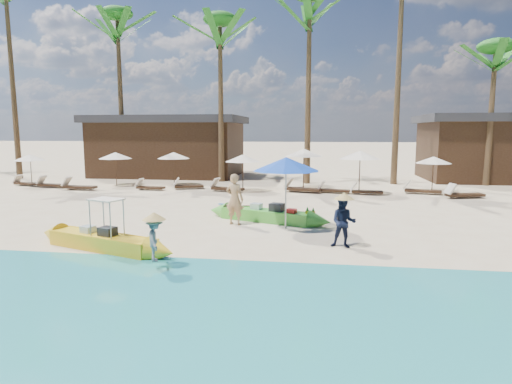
# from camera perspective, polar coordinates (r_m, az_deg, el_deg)

# --- Properties ---
(ground) EXTENTS (240.00, 240.00, 0.00)m
(ground) POSITION_cam_1_polar(r_m,az_deg,el_deg) (13.40, -4.08, -5.82)
(ground) COLOR beige
(ground) RESTS_ON ground
(wet_sand_strip) EXTENTS (240.00, 4.50, 0.01)m
(wet_sand_strip) POSITION_cam_1_polar(r_m,az_deg,el_deg) (8.80, -11.19, -13.49)
(wet_sand_strip) COLOR tan
(wet_sand_strip) RESTS_ON ground
(green_canoe) EXTENTS (5.20, 2.19, 0.69)m
(green_canoe) POSITION_cam_1_polar(r_m,az_deg,el_deg) (15.42, 1.36, -3.08)
(green_canoe) COLOR #50BF3A
(green_canoe) RESTS_ON ground
(yellow_canoe) EXTENTS (5.28, 2.14, 1.42)m
(yellow_canoe) POSITION_cam_1_polar(r_m,az_deg,el_deg) (12.56, -19.81, -6.16)
(yellow_canoe) COLOR yellow
(yellow_canoe) RESTS_ON ground
(tourist) EXTENTS (0.74, 0.59, 1.78)m
(tourist) POSITION_cam_1_polar(r_m,az_deg,el_deg) (14.78, -2.86, -0.97)
(tourist) COLOR tan
(tourist) RESTS_ON ground
(vendor_green) EXTENTS (0.76, 0.63, 1.43)m
(vendor_green) POSITION_cam_1_polar(r_m,az_deg,el_deg) (12.13, 11.59, -3.99)
(vendor_green) COLOR #131A35
(vendor_green) RESTS_ON ground
(vendor_yellow) EXTENTS (0.61, 0.78, 1.05)m
(vendor_yellow) POSITION_cam_1_polar(r_m,az_deg,el_deg) (10.36, -13.34, -6.15)
(vendor_yellow) COLOR gray
(vendor_yellow) RESTS_ON ground
(blue_umbrella) EXTENTS (2.21, 2.21, 2.38)m
(blue_umbrella) POSITION_cam_1_polar(r_m,az_deg,el_deg) (14.08, 4.03, 3.73)
(blue_umbrella) COLOR #99999E
(blue_umbrella) RESTS_ON ground
(resort_parasol_2) EXTENTS (1.83, 1.83, 1.88)m
(resort_parasol_2) POSITION_cam_1_polar(r_m,az_deg,el_deg) (28.50, -27.90, 4.10)
(resort_parasol_2) COLOR #372416
(resort_parasol_2) RESTS_ON ground
(lounger_2_left) EXTENTS (1.72, 0.78, 0.56)m
(lounger_2_left) POSITION_cam_1_polar(r_m,az_deg,el_deg) (28.94, -28.37, 1.11)
(lounger_2_left) COLOR #372416
(lounger_2_left) RESTS_ON ground
(resort_parasol_3) EXTENTS (1.93, 1.93, 1.99)m
(resort_parasol_3) POSITION_cam_1_polar(r_m,az_deg,el_deg) (26.83, -18.24, 4.64)
(resort_parasol_3) COLOR #372416
(resort_parasol_3) RESTS_ON ground
(lounger_3_left) EXTENTS (1.80, 0.71, 0.60)m
(lounger_3_left) POSITION_cam_1_polar(r_m,az_deg,el_deg) (27.37, -25.71, 0.96)
(lounger_3_left) COLOR #372416
(lounger_3_left) RESTS_ON ground
(lounger_3_right) EXTENTS (1.89, 0.63, 0.64)m
(lounger_3_right) POSITION_cam_1_polar(r_m,az_deg,el_deg) (25.67, -22.68, 0.74)
(lounger_3_right) COLOR #372416
(lounger_3_right) RESTS_ON ground
(resort_parasol_4) EXTENTS (1.93, 1.93, 1.98)m
(resort_parasol_4) POSITION_cam_1_polar(r_m,az_deg,el_deg) (26.12, -10.94, 4.81)
(resort_parasol_4) COLOR #372416
(resort_parasol_4) RESTS_ON ground
(lounger_4_left) EXTENTS (1.67, 0.64, 0.55)m
(lounger_4_left) POSITION_cam_1_polar(r_m,az_deg,el_deg) (24.40, -14.12, 0.70)
(lounger_4_left) COLOR #372416
(lounger_4_left) RESTS_ON ground
(lounger_4_right) EXTENTS (1.78, 1.03, 0.58)m
(lounger_4_right) POSITION_cam_1_polar(r_m,az_deg,el_deg) (24.33, -9.21, 0.84)
(lounger_4_right) COLOR #372416
(lounger_4_right) RESTS_ON ground
(resort_parasol_5) EXTENTS (1.93, 1.93, 1.98)m
(resort_parasol_5) POSITION_cam_1_polar(r_m,az_deg,el_deg) (23.03, -1.78, 4.53)
(resort_parasol_5) COLOR #372416
(resort_parasol_5) RESTS_ON ground
(lounger_5_left) EXTENTS (1.93, 1.01, 0.63)m
(lounger_5_left) POSITION_cam_1_polar(r_m,az_deg,el_deg) (23.11, -4.10, 0.59)
(lounger_5_left) COLOR #372416
(lounger_5_left) RESTS_ON ground
(resort_parasol_6) EXTENTS (2.18, 2.18, 2.24)m
(resort_parasol_6) POSITION_cam_1_polar(r_m,az_deg,el_deg) (24.48, 6.40, 5.24)
(resort_parasol_6) COLOR #372416
(resort_parasol_6) RESTS_ON ground
(lounger_6_left) EXTENTS (2.08, 1.15, 0.67)m
(lounger_6_left) POSITION_cam_1_polar(r_m,az_deg,el_deg) (22.86, 6.00, 0.52)
(lounger_6_left) COLOR #372416
(lounger_6_left) RESTS_ON ground
(lounger_6_right) EXTENTS (1.71, 0.81, 0.56)m
(lounger_6_right) POSITION_cam_1_polar(r_m,az_deg,el_deg) (22.82, 10.12, 0.33)
(lounger_6_right) COLOR #372416
(lounger_6_right) RESTS_ON ground
(resort_parasol_7) EXTENTS (2.18, 2.18, 2.24)m
(resort_parasol_7) POSITION_cam_1_polar(r_m,az_deg,el_deg) (22.66, 13.72, 4.83)
(resort_parasol_7) COLOR #372416
(resort_parasol_7) RESTS_ON ground
(lounger_7_left) EXTENTS (1.66, 0.56, 0.56)m
(lounger_7_left) POSITION_cam_1_polar(r_m,az_deg,el_deg) (22.67, 14.29, 0.16)
(lounger_7_left) COLOR #372416
(lounger_7_left) RESTS_ON ground
(lounger_7_right) EXTENTS (1.96, 1.05, 0.64)m
(lounger_7_right) POSITION_cam_1_polar(r_m,az_deg,el_deg) (23.76, 21.05, 0.28)
(lounger_7_right) COLOR #372416
(lounger_7_right) RESTS_ON ground
(resort_parasol_8) EXTENTS (1.84, 1.84, 1.90)m
(resort_parasol_8) POSITION_cam_1_polar(r_m,az_deg,el_deg) (24.66, 22.60, 3.96)
(resort_parasol_8) COLOR #372416
(resort_parasol_8) RESTS_ON ground
(lounger_8_left) EXTENTS (1.97, 1.05, 0.64)m
(lounger_8_left) POSITION_cam_1_polar(r_m,az_deg,el_deg) (23.03, 25.80, -0.22)
(lounger_8_left) COLOR #372416
(lounger_8_left) RESTS_ON ground
(palm_1) EXTENTS (2.08, 2.08, 13.60)m
(palm_1) POSITION_cam_1_polar(r_m,az_deg,el_deg) (34.49, -30.25, 19.76)
(palm_1) COLOR brown
(palm_1) RESTS_ON ground
(palm_2) EXTENTS (2.08, 2.08, 11.33)m
(palm_2) POSITION_cam_1_polar(r_m,az_deg,el_deg) (31.35, -17.91, 18.68)
(palm_2) COLOR brown
(palm_2) RESTS_ON ground
(palm_3) EXTENTS (2.08, 2.08, 10.52)m
(palm_3) POSITION_cam_1_polar(r_m,az_deg,el_deg) (28.18, -4.81, 19.02)
(palm_3) COLOR brown
(palm_3) RESTS_ON ground
(palm_4) EXTENTS (2.08, 2.08, 11.70)m
(palm_4) POSITION_cam_1_polar(r_m,az_deg,el_deg) (27.44, 7.13, 21.16)
(palm_4) COLOR brown
(palm_4) RESTS_ON ground
(palm_6) EXTENTS (2.08, 2.08, 8.51)m
(palm_6) POSITION_cam_1_polar(r_m,az_deg,el_deg) (29.27, 29.23, 14.61)
(palm_6) COLOR brown
(palm_6) RESTS_ON ground
(pavilion_west) EXTENTS (10.80, 6.60, 4.30)m
(pavilion_west) POSITION_cam_1_polar(r_m,az_deg,el_deg) (32.09, -11.51, 6.09)
(pavilion_west) COLOR #372416
(pavilion_west) RESTS_ON ground
(pavilion_east) EXTENTS (8.80, 6.60, 4.30)m
(pavilion_east) POSITION_cam_1_polar(r_m,az_deg,el_deg) (32.23, 28.69, 5.29)
(pavilion_east) COLOR #372416
(pavilion_east) RESTS_ON ground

